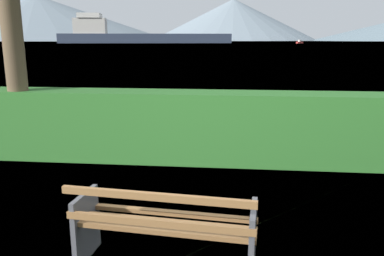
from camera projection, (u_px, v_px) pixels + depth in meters
water_surface at (232, 42)px, 300.42m from camera, size 620.00×620.00×0.00m
park_bench at (164, 227)px, 3.59m from camera, size 1.76×0.73×0.87m
hedge_row at (198, 127)px, 6.82m from camera, size 7.87×0.78×1.24m
cargo_ship_large at (133, 35)px, 215.66m from camera, size 95.96×30.69×16.04m
fishing_boat_near at (300, 42)px, 201.83m from camera, size 4.06×3.96×1.87m
distant_hills at (207, 20)px, 540.64m from camera, size 945.24×382.53×62.77m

